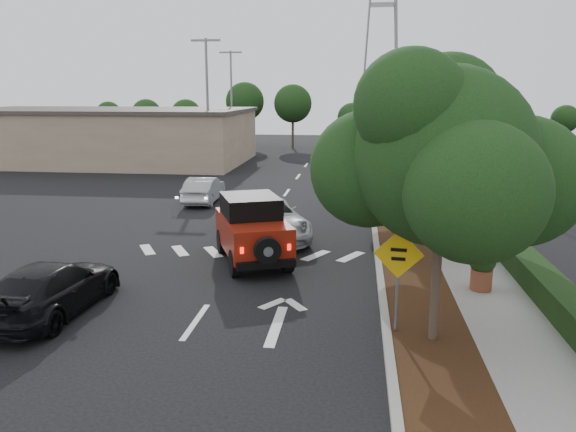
% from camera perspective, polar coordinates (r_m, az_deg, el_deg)
% --- Properties ---
extents(ground, '(120.00, 120.00, 0.00)m').
position_cam_1_polar(ground, '(14.13, -9.38, -10.56)').
color(ground, black).
rests_on(ground, ground).
extents(curb, '(0.20, 70.00, 0.15)m').
position_cam_1_polar(curb, '(25.05, 8.64, -0.10)').
color(curb, '#9E9B93').
rests_on(curb, ground).
extents(planting_strip, '(1.80, 70.00, 0.12)m').
position_cam_1_polar(planting_strip, '(25.11, 10.92, -0.20)').
color(planting_strip, black).
rests_on(planting_strip, ground).
extents(sidewalk, '(2.00, 70.00, 0.12)m').
position_cam_1_polar(sidewalk, '(25.31, 15.21, -0.31)').
color(sidewalk, gray).
rests_on(sidewalk, ground).
extents(hedge, '(0.80, 70.00, 0.80)m').
position_cam_1_polar(hedge, '(25.49, 18.37, 0.36)').
color(hedge, black).
rests_on(hedge, ground).
extents(commercial_building, '(22.00, 12.00, 4.00)m').
position_cam_1_polar(commercial_building, '(46.97, -18.14, 7.67)').
color(commercial_building, gray).
rests_on(commercial_building, ground).
extents(transmission_tower, '(7.00, 4.00, 28.00)m').
position_cam_1_polar(transmission_tower, '(60.73, 9.11, 7.21)').
color(transmission_tower, slate).
rests_on(transmission_tower, ground).
extents(street_tree_near, '(3.80, 3.80, 5.92)m').
position_cam_1_polar(street_tree_near, '(13.28, 14.44, -12.38)').
color(street_tree_near, black).
rests_on(street_tree_near, ground).
extents(street_tree_mid, '(3.20, 3.20, 5.32)m').
position_cam_1_polar(street_tree_mid, '(19.81, 11.93, -3.86)').
color(street_tree_mid, black).
rests_on(street_tree_mid, ground).
extents(street_tree_far, '(3.40, 3.40, 5.62)m').
position_cam_1_polar(street_tree_far, '(26.09, 10.77, 0.16)').
color(street_tree_far, black).
rests_on(street_tree_far, ground).
extents(light_pole_a, '(2.00, 0.22, 9.00)m').
position_cam_1_polar(light_pole_a, '(40.18, -7.96, 4.57)').
color(light_pole_a, slate).
rests_on(light_pole_a, ground).
extents(light_pole_b, '(2.00, 0.22, 9.00)m').
position_cam_1_polar(light_pole_b, '(51.99, -5.64, 6.43)').
color(light_pole_b, slate).
rests_on(light_pole_b, ground).
extents(red_jeep, '(3.20, 4.44, 2.17)m').
position_cam_1_polar(red_jeep, '(18.50, -3.75, -1.24)').
color(red_jeep, black).
rests_on(red_jeep, ground).
extents(silver_suv_ahead, '(4.21, 5.89, 1.49)m').
position_cam_1_polar(silver_suv_ahead, '(21.43, -2.06, -0.28)').
color(silver_suv_ahead, '#B2B5BB').
rests_on(silver_suv_ahead, ground).
extents(black_suv_oncoming, '(2.04, 4.67, 1.34)m').
position_cam_1_polar(black_suv_oncoming, '(15.44, -22.87, -6.74)').
color(black_suv_oncoming, black).
rests_on(black_suv_oncoming, ground).
extents(silver_sedan_oncoming, '(1.52, 4.01, 1.30)m').
position_cam_1_polar(silver_sedan_oncoming, '(28.60, -8.55, 2.65)').
color(silver_sedan_oncoming, '#9FA3A7').
rests_on(silver_sedan_oncoming, ground).
extents(parked_suv, '(4.09, 2.47, 1.30)m').
position_cam_1_polar(parked_suv, '(40.91, -13.00, 5.43)').
color(parked_suv, '#929398').
rests_on(parked_suv, ground).
extents(speed_hump_sign, '(1.12, 0.17, 2.39)m').
position_cam_1_polar(speed_hump_sign, '(12.88, 11.12, -5.09)').
color(speed_hump_sign, slate).
rests_on(speed_hump_sign, ground).
extents(terracotta_planter, '(0.73, 0.73, 1.28)m').
position_cam_1_polar(terracotta_planter, '(16.37, 19.14, -4.64)').
color(terracotta_planter, brown).
rests_on(terracotta_planter, ground).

